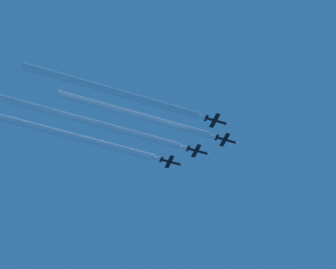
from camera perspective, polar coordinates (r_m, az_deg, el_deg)
name	(u,v)px	position (r m, az deg, el deg)	size (l,w,h in m)	color
jet_lead	(226,140)	(279.94, 5.81, -0.55)	(8.88, 12.93, 3.11)	black
jet_left_wingman	(198,151)	(281.72, 2.98, -1.65)	(8.88, 12.93, 3.11)	black
jet_right_wingman	(216,121)	(269.08, 4.82, 1.35)	(8.88, 12.93, 3.11)	black
jet_outer_left	(171,162)	(284.16, 0.31, -2.75)	(8.88, 12.93, 3.11)	black
smoke_trail_lead	(139,116)	(268.95, -2.91, 1.85)	(3.39, 77.57, 3.39)	white
smoke_trail_left_wingman	(93,123)	(271.65, -7.48, 1.15)	(3.39, 94.55, 3.39)	white
smoke_trail_right_wingman	(117,93)	(258.86, -5.12, 4.15)	(3.39, 85.31, 3.39)	white
smoke_trail_outer_left	(79,138)	(276.60, -8.83, -0.36)	(3.39, 81.79, 3.39)	white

